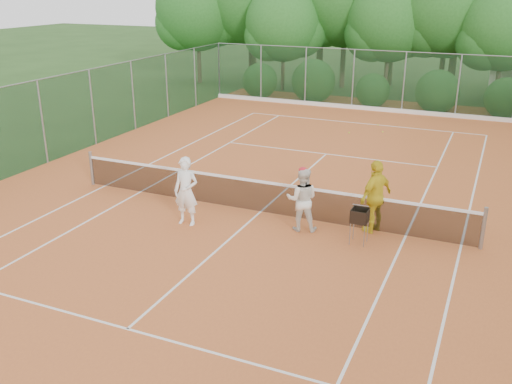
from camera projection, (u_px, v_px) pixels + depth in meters
ground at (260, 213)px, 16.34m from camera, size 120.00×120.00×0.00m
clay_court at (260, 212)px, 16.34m from camera, size 18.00×36.00×0.02m
tennis_net at (260, 195)px, 16.16m from camera, size 11.97×0.10×1.10m
player_white at (186, 191)px, 15.24m from camera, size 0.71×0.48×1.88m
player_center_grp at (302, 199)px, 14.89m from camera, size 0.98×0.86×1.75m
player_yellow at (376, 196)px, 14.77m from camera, size 0.92×1.24×1.96m
ball_hopper at (360, 216)px, 14.15m from camera, size 0.40×0.40×0.93m
stray_ball_a at (383, 132)px, 24.94m from camera, size 0.07×0.07×0.07m
stray_ball_b at (378, 125)px, 26.11m from camera, size 0.07×0.07×0.07m
stray_ball_c at (349, 133)px, 24.78m from camera, size 0.07×0.07×0.07m
court_markings at (260, 212)px, 16.33m from camera, size 11.03×23.83×0.01m
fence_back at (378, 81)px, 28.69m from camera, size 18.07×0.07×3.00m
tropical_treeline at (429, 3)px, 31.39m from camera, size 32.10×8.49×15.03m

